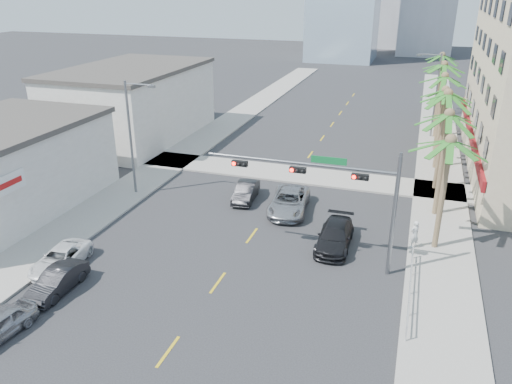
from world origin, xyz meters
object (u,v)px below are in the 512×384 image
Objects in this scene: traffic_signal_mast at (337,187)px; car_lane_right at (335,236)px; pedestrian at (415,234)px; car_parked_far at (61,259)px; car_lane_center at (289,201)px; car_parked_mid at (58,281)px; car_lane_left at (246,192)px.

traffic_signal_mast reaches higher than car_lane_right.
pedestrian reaches higher than car_lane_right.
car_parked_far is 16.09m from car_lane_center.
car_parked_far is (-1.44, 2.07, -0.03)m from car_parked_mid.
car_parked_far is 1.09× the size of car_lane_left.
car_parked_far is 21.62m from pedestrian.
traffic_signal_mast is 1.97× the size of car_lane_center.
car_parked_mid is at bearing -145.02° from car_lane_right.
traffic_signal_mast is 2.71× the size of car_lane_left.
car_parked_far is 0.88× the size of car_lane_right.
pedestrian is (4.52, 3.54, -4.00)m from traffic_signal_mast.
traffic_signal_mast is 9.03m from car_lane_center.
car_lane_right reaches higher than car_parked_far.
car_parked_mid is 16.06m from car_lane_left.
car_parked_mid is at bearing -61.22° from car_parked_far.
car_lane_center is (3.73, -1.01, 0.11)m from car_lane_left.
car_parked_mid is at bearing -10.40° from pedestrian.
car_lane_left is 9.50m from car_lane_right.
pedestrian is at bearing -23.75° from car_lane_left.
car_parked_far is (-15.18, -5.36, -4.44)m from traffic_signal_mast.
traffic_signal_mast is 16.71m from car_parked_far.
car_lane_left is at bearing 158.94° from car_lane_center.
car_lane_left is 2.25× the size of pedestrian.
car_lane_left is (-8.16, 7.62, -4.39)m from traffic_signal_mast.
car_parked_mid is 16.85m from car_lane_center.
car_lane_right is (4.15, -4.29, -0.05)m from car_lane_center.
pedestrian reaches higher than car_lane_left.
car_lane_left is 13.32m from pedestrian.
car_lane_left is 3.86m from car_lane_center.
car_lane_center is at bearing 133.09° from car_lane_right.
car_parked_far is at bearing -160.55° from traffic_signal_mast.
traffic_signal_mast is 16.24m from car_parked_mid.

